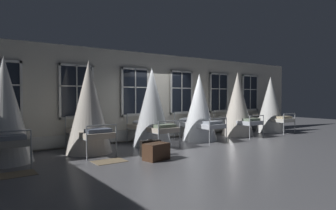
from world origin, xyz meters
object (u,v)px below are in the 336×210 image
suitcase_dark (150,148)px  cot_fourth (199,108)px  cot_first (4,111)px  travel_trunk (156,152)px  cot_sixth (270,105)px  cot_third (152,108)px  cot_fifth (237,105)px  cot_second (89,108)px

suitcase_dark → cot_fourth: bearing=35.1°
cot_first → cot_fourth: size_ratio=1.06×
cot_first → travel_trunk: bearing=-120.7°
cot_fourth → cot_sixth: bearing=-90.6°
cot_sixth → travel_trunk: size_ratio=3.96×
cot_fourth → suitcase_dark: 3.47m
cot_first → cot_sixth: 10.68m
cot_third → suitcase_dark: bearing=145.2°
cot_sixth → travel_trunk: cot_sixth is taller
cot_third → cot_fourth: 2.05m
cot_first → cot_sixth: (10.68, -0.01, -0.05)m
cot_first → suitcase_dark: size_ratio=4.49×
cot_third → travel_trunk: 2.45m
cot_third → cot_fifth: cot_fifth is taller
cot_fifth → cot_fourth: bearing=91.4°
cot_second → cot_sixth: size_ratio=1.06×
cot_second → cot_fifth: 6.35m
cot_sixth → suitcase_dark: size_ratio=4.32×
cot_sixth → travel_trunk: bearing=105.1°
cot_third → travel_trunk: cot_third is taller
cot_first → cot_third: bearing=-89.8°
cot_second → suitcase_dark: size_ratio=4.58×
cot_fourth → cot_third: bearing=88.4°
cot_second → cot_sixth: cot_second is taller
cot_second → cot_first: bearing=92.9°
cot_third → cot_sixth: 6.36m
cot_second → cot_fifth: (6.35, -0.03, -0.02)m
cot_third → cot_fourth: (2.05, -0.04, -0.06)m
cot_first → cot_second: (2.16, 0.07, 0.03)m
cot_fifth → suitcase_dark: bearing=106.0°
cot_fourth → cot_fifth: bearing=-89.5°
cot_third → suitcase_dark: cot_third is taller
cot_first → cot_second: cot_second is taller
cot_third → cot_sixth: cot_third is taller
suitcase_dark → cot_second: bearing=139.3°
cot_third → suitcase_dark: (-0.97, -1.44, -1.03)m
cot_third → cot_sixth: (6.36, -0.06, -0.03)m
cot_first → cot_fourth: 6.37m
cot_third → suitcase_dark: size_ratio=4.44×
cot_fourth → suitcase_dark: size_ratio=4.22×
cot_first → cot_fifth: 8.52m
cot_fourth → cot_sixth: 4.31m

